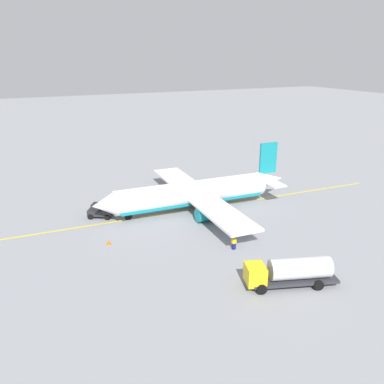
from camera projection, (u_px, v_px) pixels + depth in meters
ground_plane at (192, 210)px, 62.97m from camera, size 400.00×400.00×0.00m
airplane at (195, 193)px, 62.26m from camera, size 32.84×31.56×9.77m
fuel_tanker at (290, 271)px, 41.71m from camera, size 10.25×5.43×3.15m
pushback_tug at (100, 211)px, 59.73m from camera, size 4.12×3.71×2.20m
refueling_worker at (234, 243)px, 49.84m from camera, size 0.58×0.46×1.71m
safety_cone_nose at (109, 242)px, 51.25m from camera, size 0.61×0.61×0.68m
taxi_line_marking at (192, 210)px, 62.97m from camera, size 70.93×3.19×0.01m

